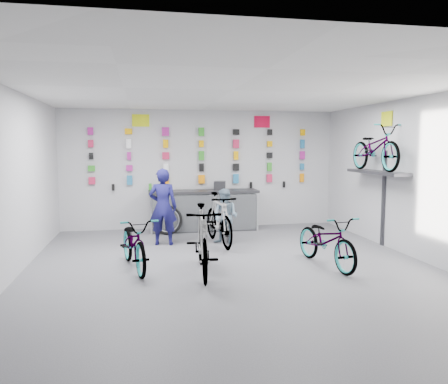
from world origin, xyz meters
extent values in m
plane|color=#4C4B50|center=(0.00, 0.00, 0.00)|extent=(8.00, 8.00, 0.00)
plane|color=white|center=(0.00, 0.00, 3.00)|extent=(8.00, 8.00, 0.00)
plane|color=#BDBDC0|center=(0.00, 4.00, 1.50)|extent=(7.00, 0.00, 7.00)
plane|color=#BDBDC0|center=(0.00, -4.00, 1.50)|extent=(7.00, 0.00, 7.00)
plane|color=#BDBDC0|center=(-3.50, 0.00, 1.50)|extent=(0.00, 8.00, 8.00)
plane|color=#BDBDC0|center=(3.50, 0.00, 1.50)|extent=(0.00, 8.00, 8.00)
cube|color=black|center=(0.00, 3.55, 0.45)|extent=(2.60, 0.60, 0.90)
cube|color=silver|center=(0.00, 3.25, 0.48)|extent=(2.60, 0.02, 0.90)
cube|color=silver|center=(-1.30, 3.25, 0.48)|extent=(0.04, 0.04, 0.96)
cube|color=silver|center=(1.30, 3.25, 0.48)|extent=(0.04, 0.04, 0.96)
cube|color=black|center=(0.00, 3.55, 0.97)|extent=(2.70, 0.66, 0.06)
cube|color=#C51F4A|center=(-2.70, 3.93, 1.25)|extent=(0.16, 0.06, 0.18)
cube|color=teal|center=(-1.80, 3.93, 1.25)|extent=(0.13, 0.06, 0.23)
cube|color=orange|center=(-0.90, 3.93, 1.25)|extent=(0.13, 0.06, 0.20)
cube|color=orange|center=(0.00, 3.93, 1.25)|extent=(0.16, 0.06, 0.22)
cube|color=teal|center=(0.90, 3.93, 1.25)|extent=(0.14, 0.06, 0.24)
cube|color=#C51F4A|center=(1.80, 3.93, 1.25)|extent=(0.14, 0.06, 0.21)
cube|color=orange|center=(2.70, 3.93, 1.25)|extent=(0.10, 0.06, 0.23)
cube|color=green|center=(-2.70, 3.93, 1.55)|extent=(0.16, 0.06, 0.14)
cube|color=#A91E84|center=(-1.80, 3.93, 1.55)|extent=(0.16, 0.06, 0.15)
cube|color=white|center=(-0.90, 3.93, 1.55)|extent=(0.13, 0.06, 0.20)
cube|color=black|center=(0.00, 3.93, 1.55)|extent=(0.11, 0.06, 0.21)
cube|color=black|center=(0.90, 3.93, 1.55)|extent=(0.15, 0.06, 0.18)
cube|color=green|center=(1.80, 3.93, 1.55)|extent=(0.11, 0.06, 0.23)
cube|color=teal|center=(2.70, 3.93, 1.55)|extent=(0.11, 0.06, 0.16)
cube|color=black|center=(-2.70, 3.93, 1.85)|extent=(0.10, 0.06, 0.16)
cube|color=#A91E84|center=(-1.80, 3.93, 1.85)|extent=(0.09, 0.06, 0.19)
cube|color=#C51F4A|center=(-0.90, 3.93, 1.85)|extent=(0.17, 0.06, 0.18)
cube|color=green|center=(0.00, 3.93, 1.85)|extent=(0.13, 0.06, 0.23)
cube|color=#F9AC00|center=(0.90, 3.93, 1.85)|extent=(0.12, 0.06, 0.22)
cube|color=black|center=(1.80, 3.93, 1.85)|extent=(0.15, 0.06, 0.15)
cube|color=#A91E84|center=(2.70, 3.93, 1.85)|extent=(0.13, 0.06, 0.21)
cube|color=#C51F4A|center=(-2.70, 3.93, 2.15)|extent=(0.13, 0.06, 0.18)
cube|color=white|center=(-1.80, 3.93, 2.15)|extent=(0.12, 0.06, 0.23)
cube|color=#F9AC00|center=(-0.90, 3.93, 2.15)|extent=(0.13, 0.06, 0.21)
cube|color=#F9AC00|center=(0.00, 3.93, 2.15)|extent=(0.12, 0.06, 0.17)
cube|color=#C51F4A|center=(0.90, 3.93, 2.15)|extent=(0.15, 0.06, 0.22)
cube|color=#F9AC00|center=(1.80, 3.93, 2.15)|extent=(0.13, 0.06, 0.14)
cube|color=teal|center=(2.70, 3.93, 2.15)|extent=(0.11, 0.06, 0.23)
cube|color=#A91E84|center=(-2.70, 3.93, 2.45)|extent=(0.13, 0.06, 0.18)
cube|color=#F9AC00|center=(-1.80, 3.93, 2.45)|extent=(0.18, 0.06, 0.14)
cube|color=#A91E84|center=(-0.90, 3.93, 2.45)|extent=(0.17, 0.06, 0.21)
cube|color=green|center=(0.00, 3.93, 2.45)|extent=(0.14, 0.06, 0.21)
cube|color=black|center=(0.90, 3.93, 2.45)|extent=(0.16, 0.06, 0.14)
cube|color=black|center=(1.80, 3.93, 2.45)|extent=(0.12, 0.06, 0.15)
cube|color=#F9AC00|center=(2.70, 3.93, 2.45)|extent=(0.12, 0.06, 0.16)
cylinder|color=black|center=(-2.20, 3.91, 1.08)|extent=(0.07, 0.07, 0.16)
cylinder|color=green|center=(-1.30, 3.91, 1.08)|extent=(0.07, 0.07, 0.16)
cylinder|color=teal|center=(0.40, 3.91, 1.08)|extent=(0.07, 0.07, 0.16)
cylinder|color=black|center=(1.30, 3.91, 1.08)|extent=(0.07, 0.07, 0.16)
cylinder|color=black|center=(2.20, 3.91, 1.08)|extent=(0.07, 0.07, 0.16)
cube|color=#333338|center=(3.30, 1.20, 1.55)|extent=(0.38, 1.90, 0.06)
cube|color=#333338|center=(3.48, 1.20, 1.00)|extent=(0.04, 0.10, 2.00)
cube|color=#D1DF12|center=(-1.50, 3.98, 2.72)|extent=(0.42, 0.02, 0.30)
cube|color=red|center=(1.60, 3.98, 2.72)|extent=(0.42, 0.02, 0.30)
cube|color=#D1DF12|center=(3.48, 1.20, 2.65)|extent=(0.02, 0.40, 0.30)
imported|color=gray|center=(-1.64, 0.32, 0.46)|extent=(0.96, 1.83, 0.92)
imported|color=gray|center=(-0.55, -0.20, 0.57)|extent=(0.67, 1.92, 1.14)
imported|color=gray|center=(1.65, -0.10, 0.46)|extent=(0.88, 1.82, 0.92)
imported|color=gray|center=(0.09, 1.91, 0.55)|extent=(0.72, 1.87, 1.10)
imported|color=gray|center=(3.25, 1.20, 2.05)|extent=(0.63, 1.80, 0.95)
imported|color=#13124A|center=(-1.07, 2.11, 0.81)|extent=(0.65, 0.49, 1.63)
imported|color=slate|center=(0.24, 1.91, 0.60)|extent=(0.73, 0.72, 1.19)
torus|color=black|center=(-0.92, 3.17, 0.34)|extent=(0.71, 0.22, 0.70)
torus|color=silver|center=(-0.92, 3.17, 0.34)|extent=(0.58, 0.14, 0.57)
cube|color=black|center=(0.40, 3.55, 1.11)|extent=(0.34, 0.36, 0.22)
camera|label=1|loc=(-1.49, -7.10, 2.09)|focal=35.00mm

